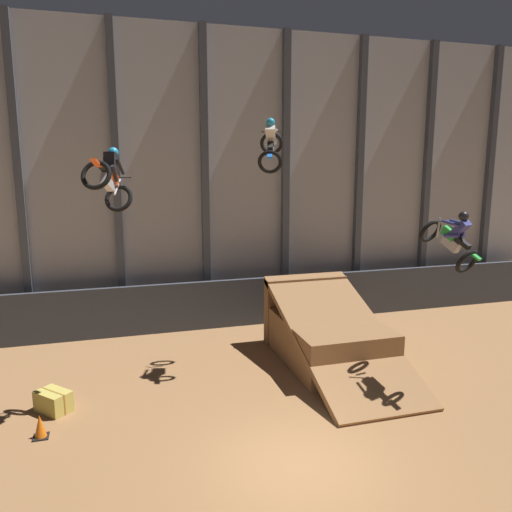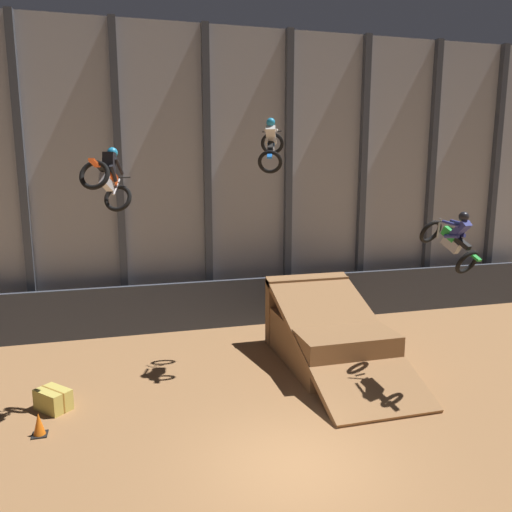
{
  "view_description": "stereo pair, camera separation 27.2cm",
  "coord_description": "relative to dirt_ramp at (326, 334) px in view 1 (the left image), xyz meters",
  "views": [
    {
      "loc": [
        -3.61,
        -9.18,
        6.49
      ],
      "look_at": [
        0.51,
        5.05,
        3.71
      ],
      "focal_mm": 35.0,
      "sensor_mm": 36.0,
      "label": 1
    },
    {
      "loc": [
        -3.35,
        -9.25,
        6.49
      ],
      "look_at": [
        0.51,
        5.05,
        3.71
      ],
      "focal_mm": 35.0,
      "sensor_mm": 36.0,
      "label": 2
    }
  ],
  "objects": [
    {
      "name": "traffic_cone_arena_edge",
      "position": [
        -8.59,
        -2.66,
        -0.57
      ],
      "size": [
        0.36,
        0.36,
        0.58
      ],
      "color": "black",
      "rests_on": "ground_plane"
    },
    {
      "name": "rider_bike_center_air",
      "position": [
        -1.94,
        0.11,
        6.15
      ],
      "size": [
        1.25,
        1.89,
        1.68
      ],
      "rotation": [
        0.43,
        0.0,
        -0.34
      ],
      "color": "black"
    },
    {
      "name": "lower_barrier",
      "position": [
        -3.06,
        4.15,
        0.11
      ],
      "size": [
        31.36,
        0.2,
        1.92
      ],
      "color": "#383D47",
      "rests_on": "ground_plane"
    },
    {
      "name": "ground_plane",
      "position": [
        -3.06,
        -5.45,
        -0.85
      ],
      "size": [
        60.0,
        60.0,
        0.0
      ],
      "primitive_type": "plane",
      "color": "#996B42"
    },
    {
      "name": "arena_back_wall",
      "position": [
        -3.06,
        5.25,
        4.99
      ],
      "size": [
        32.0,
        0.4,
        11.68
      ],
      "color": "#A3A8B2",
      "rests_on": "ground_plane"
    },
    {
      "name": "dirt_ramp",
      "position": [
        0.0,
        0.0,
        0.0
      ],
      "size": [
        3.05,
        6.42,
        2.56
      ],
      "color": "olive",
      "rests_on": "ground_plane"
    },
    {
      "name": "rider_bike_left_air",
      "position": [
        -6.7,
        -1.89,
        5.26
      ],
      "size": [
        1.32,
        1.83,
        1.67
      ],
      "rotation": [
        -0.46,
        0.0,
        -0.4
      ],
      "color": "black"
    },
    {
      "name": "rider_bike_right_air",
      "position": [
        2.04,
        -3.43,
        3.63
      ],
      "size": [
        1.13,
        1.89,
        1.69
      ],
      "rotation": [
        0.48,
        0.0,
        0.26
      ],
      "color": "black"
    },
    {
      "name": "hay_bale_trackside",
      "position": [
        -8.42,
        -1.37,
        -0.57
      ],
      "size": [
        1.05,
        1.07,
        0.57
      ],
      "rotation": [
        0.0,
        0.0,
        2.32
      ],
      "color": "#CCB751",
      "rests_on": "ground_plane"
    }
  ]
}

